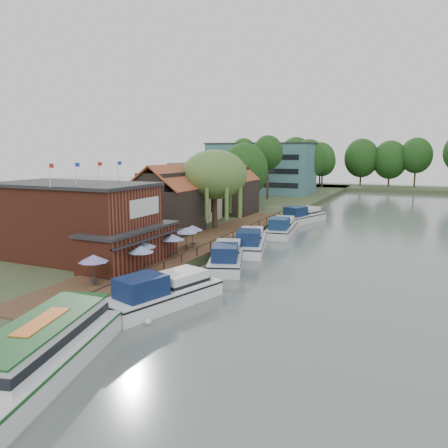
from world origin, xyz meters
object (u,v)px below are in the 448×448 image
at_px(umbrella_1, 141,260).
at_px(umbrella_5, 193,236).
at_px(hotel_block, 261,168).
at_px(swan, 148,321).
at_px(cottage_c, 232,188).
at_px(umbrella_4, 186,239).
at_px(umbrella_0, 94,270).
at_px(cruiser_1, 227,254).
at_px(pub, 90,222).
at_px(cottage_b, 184,192).
at_px(cruiser_0, 164,288).
at_px(willow, 215,190).
at_px(umbrella_3, 173,246).
at_px(cruiser_4, 303,214).
at_px(tour_boat, 36,353).
at_px(cruiser_3, 282,225).
at_px(cruiser_2, 250,239).
at_px(umbrella_2, 143,254).
at_px(cottage_a, 165,199).

relative_size(umbrella_1, umbrella_5, 1.00).
bearing_deg(umbrella_1, hotel_block, 101.85).
distance_m(umbrella_5, swan, 18.52).
distance_m(cottage_c, umbrella_4, 28.13).
distance_m(umbrella_0, umbrella_5, 14.86).
bearing_deg(cruiser_1, pub, -170.06).
xyz_separation_m(cottage_b, umbrella_0, (9.96, -31.53, -2.96)).
bearing_deg(umbrella_1, umbrella_5, 95.06).
bearing_deg(hotel_block, cottage_c, -77.80).
height_order(cottage_b, swan, cottage_b).
distance_m(cruiser_0, cruiser_1, 11.98).
height_order(willow, umbrella_3, willow).
bearing_deg(cruiser_4, umbrella_5, -81.59).
bearing_deg(hotel_block, umbrella_5, -77.01).
bearing_deg(tour_boat, swan, 67.88).
height_order(umbrella_0, cruiser_4, umbrella_0).
distance_m(umbrella_1, cruiser_4, 38.98).
relative_size(cruiser_3, tour_boat, 0.81).
xyz_separation_m(cottage_b, umbrella_5, (10.46, -16.68, -2.96)).
xyz_separation_m(willow, cruiser_1, (7.76, -13.63, -4.93)).
relative_size(cruiser_1, cruiser_2, 0.96).
bearing_deg(willow, cruiser_1, -60.35).
distance_m(umbrella_0, cruiser_2, 20.96).
height_order(pub, umbrella_5, pub).
xyz_separation_m(umbrella_1, swan, (5.07, -6.64, -2.07)).
relative_size(pub, cruiser_0, 1.86).
relative_size(umbrella_5, cruiser_4, 0.22).
distance_m(cottage_c, umbrella_1, 37.30).
height_order(umbrella_2, umbrella_3, same).
bearing_deg(umbrella_0, cruiser_4, 82.89).
bearing_deg(cruiser_2, pub, -143.94).
distance_m(pub, umbrella_3, 8.11).
bearing_deg(willow, swan, -72.83).
distance_m(willow, umbrella_1, 23.11).
relative_size(cottage_c, swan, 19.32).
xyz_separation_m(cottage_c, cruiser_4, (11.31, 2.34, -3.92)).
bearing_deg(swan, tour_boat, -97.27).
relative_size(cottage_b, swan, 21.82).
distance_m(hotel_block, umbrella_3, 69.72).
bearing_deg(cruiser_3, cottage_c, 133.02).
bearing_deg(willow, tour_boat, -77.94).
bearing_deg(hotel_block, willow, -77.29).
distance_m(umbrella_1, cruiser_3, 27.25).
height_order(cruiser_3, swan, cruiser_3).
distance_m(umbrella_1, umbrella_5, 10.80).
bearing_deg(hotel_block, cottage_a, -82.87).
distance_m(cottage_b, umbrella_1, 29.86).
bearing_deg(pub, hotel_block, 96.43).
distance_m(cottage_b, cottage_c, 9.85).
bearing_deg(umbrella_5, willow, 104.22).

